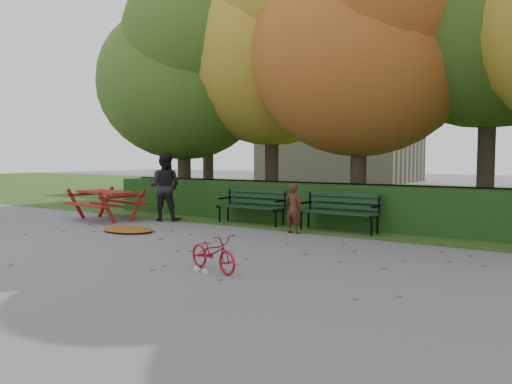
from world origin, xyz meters
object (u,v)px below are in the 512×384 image
Objects in this scene: child at (293,208)px; bicycle at (213,252)px; tree_f at (210,58)px; bench_right at (340,209)px; tree_a at (186,69)px; tree_c at (369,37)px; adult at (165,187)px; tree_b at (277,37)px; bench_left at (253,203)px; picnic_table at (106,198)px.

child reaches higher than bicycle.
bicycle is (8.32, -10.24, -5.41)m from tree_f.
tree_a is at bearing 163.39° from bench_right.
bench_right is at bearing -83.30° from tree_c.
adult is (-3.93, 0.02, 0.35)m from child.
tree_b is 6.76m from bench_right.
tree_f is at bearing 54.99° from bicycle.
tree_c is 5.29m from child.
tree_a reaches higher than child.
tree_c is 5.31m from bench_left.
tree_b reaches higher than tree_c.
tree_c is at bearing 96.70° from bench_right.
bench_left is at bearing -25.76° from tree_a.
bicycle is (6.37, -6.58, -4.24)m from tree_a.
tree_c reaches higher than child.
bench_left is 1.00× the size of bench_right.
bench_right is (0.27, -2.26, -4.30)m from tree_c.
tree_a is 7.69m from bench_right.
tree_f reaches higher than tree_c.
picnic_table is 6.94m from bicycle.
picnic_table is (2.13, -7.10, -5.09)m from tree_f.
tree_f is 9.56m from bench_left.
tree_b is at bearing 166.55° from tree_c.
picnic_table is at bearing -86.87° from tree_a.
tree_f is (-1.94, 3.66, 1.17)m from tree_a.
picnic_table is at bearing -119.02° from tree_b.
adult reaches higher than picnic_table.
tree_f reaches higher than adult.
tree_a is 4.16× the size of bench_left.
tree_b is at bearing -130.11° from adult.
tree_b is 0.96× the size of tree_f.
child is (-0.48, -3.08, -4.27)m from tree_c.
child is (5.54, -2.70, -3.96)m from tree_a.
child is at bearing -40.36° from tree_f.
tree_f is 5.10× the size of bench_left.
tree_b is 1.10× the size of tree_c.
tree_c reaches higher than picnic_table.
tree_b is at bearing 110.58° from bench_left.
tree_b is at bearing 139.33° from bench_right.
tree_b is 4.88× the size of bench_left.
tree_a is 6.97× the size of bicycle.
tree_b reaches higher than bench_right.
bench_right is 0.99× the size of adult.
adult is at bearing -60.73° from tree_f.
tree_b is 5.32m from tree_f.
tree_f is 4.57× the size of picnic_table.
bench_left is 2.40m from bench_right.
tree_c is (6.02, 0.38, 0.30)m from tree_a.
bicycle is (0.09, -4.70, -0.24)m from bench_right.
picnic_table is 1.87× the size of bicycle.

